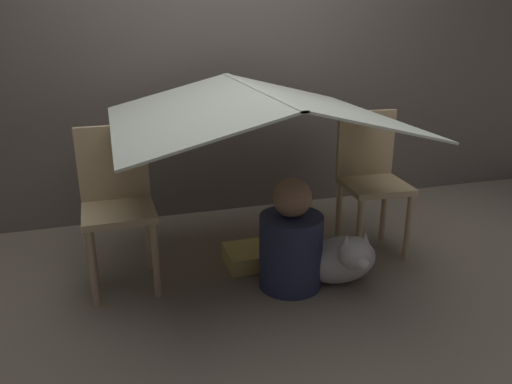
{
  "coord_description": "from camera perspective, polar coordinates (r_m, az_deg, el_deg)",
  "views": [
    {
      "loc": [
        -0.75,
        -2.35,
        1.42
      ],
      "look_at": [
        0.0,
        0.19,
        0.48
      ],
      "focal_mm": 35.0,
      "sensor_mm": 36.0,
      "label": 1
    }
  ],
  "objects": [
    {
      "name": "chair_left",
      "position": [
        2.76,
        -15.59,
        -0.91
      ],
      "size": [
        0.38,
        0.38,
        0.87
      ],
      "rotation": [
        0.0,
        0.0,
        0.02
      ],
      "color": "#D1B27F",
      "rests_on": "ground_plane"
    },
    {
      "name": "chair_right",
      "position": [
        3.15,
        12.99,
        1.85
      ],
      "size": [
        0.39,
        0.39,
        0.87
      ],
      "rotation": [
        0.0,
        0.0,
        -0.06
      ],
      "color": "#D1B27F",
      "rests_on": "ground_plane"
    },
    {
      "name": "person_front",
      "position": [
        2.72,
        4.01,
        -5.84
      ],
      "size": [
        0.34,
        0.34,
        0.62
      ],
      "color": "#2D3351",
      "rests_on": "ground_plane"
    },
    {
      "name": "sheet_canopy",
      "position": [
        2.68,
        -0.0,
        9.82
      ],
      "size": [
        1.51,
        1.38,
        0.2
      ],
      "color": "silver"
    },
    {
      "name": "ground_plane",
      "position": [
        2.85,
        1.09,
        -10.33
      ],
      "size": [
        8.8,
        8.8,
        0.0
      ],
      "primitive_type": "plane",
      "color": "gray"
    },
    {
      "name": "wall_back",
      "position": [
        3.61,
        -4.7,
        16.86
      ],
      "size": [
        7.0,
        0.05,
        2.5
      ],
      "color": "#6B6056",
      "rests_on": "ground_plane"
    },
    {
      "name": "dog",
      "position": [
        2.8,
        9.93,
        -7.48
      ],
      "size": [
        0.42,
        0.4,
        0.36
      ],
      "color": "silver",
      "rests_on": "ground_plane"
    },
    {
      "name": "floor_cushion",
      "position": [
        3.03,
        -0.13,
        -7.28
      ],
      "size": [
        0.35,
        0.28,
        0.1
      ],
      "color": "#E5CC66",
      "rests_on": "ground_plane"
    }
  ]
}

